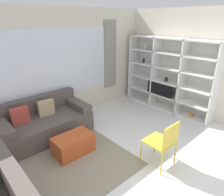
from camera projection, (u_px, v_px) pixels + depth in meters
ground_plane at (163, 187)px, 3.11m from camera, size 16.00×16.00×0.00m
wall_back at (56, 67)px, 4.77m from camera, size 6.69×0.11×2.70m
wall_right at (178, 61)px, 5.42m from camera, size 0.07×4.32×2.70m
area_rug at (43, 172)px, 3.41m from camera, size 2.97×2.19×0.01m
shelving_unit at (169, 75)px, 5.50m from camera, size 0.42×2.59×1.98m
couch_main at (44, 123)px, 4.37m from camera, size 1.88×0.97×0.82m
ottoman at (73, 145)px, 3.83m from camera, size 0.73×0.44×0.38m
folding_chair at (164, 141)px, 3.38m from camera, size 0.44×0.46×0.86m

